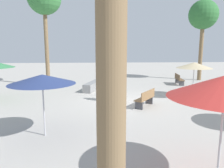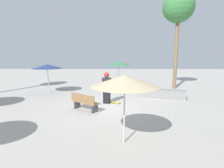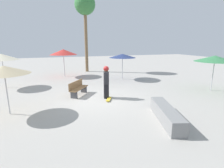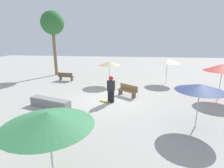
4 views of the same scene
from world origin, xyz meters
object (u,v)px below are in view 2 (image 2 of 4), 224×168
skateboard (114,102)px  concrete_ledge (163,94)px  skater_main (107,87)px  palm_tree_left (178,8)px  shade_umbrella_tan (125,81)px  bench_far (85,102)px  shade_umbrella_navy (47,66)px  shade_umbrella_green (118,63)px

skateboard → concrete_ledge: concrete_ledge is taller
skater_main → concrete_ledge: skater_main is taller
palm_tree_left → skater_main: bearing=132.0°
concrete_ledge → shade_umbrella_tan: shade_umbrella_tan is taller
palm_tree_left → skateboard: bearing=134.2°
bench_far → palm_tree_left: bearing=80.4°
skateboard → bench_far: bench_far is taller
skater_main → shade_umbrella_tan: bearing=-67.0°
shade_umbrella_navy → skateboard: bearing=-119.9°
concrete_ledge → shade_umbrella_navy: shade_umbrella_navy is taller
skateboard → concrete_ledge: size_ratio=0.28×
skateboard → shade_umbrella_tan: bearing=-57.7°
concrete_ledge → shade_umbrella_navy: 8.41m
skateboard → shade_umbrella_green: (6.94, -0.34, 2.02)m
skateboard → shade_umbrella_green: size_ratio=0.32×
shade_umbrella_tan → palm_tree_left: palm_tree_left is taller
shade_umbrella_green → palm_tree_left: size_ratio=0.31×
skater_main → shade_umbrella_green: size_ratio=0.73×
palm_tree_left → concrete_ledge: bearing=152.2°
bench_far → shade_umbrella_navy: shade_umbrella_navy is taller
shade_umbrella_green → bench_far: bearing=167.9°
bench_far → palm_tree_left: 10.98m
skater_main → shade_umbrella_green: bearing=97.2°
shade_umbrella_green → shade_umbrella_navy: 6.67m
shade_umbrella_tan → palm_tree_left: size_ratio=0.27×
palm_tree_left → bench_far: bearing=134.3°
skater_main → shade_umbrella_tan: shade_umbrella_tan is taller
skater_main → shade_umbrella_tan: size_ratio=0.85×
bench_far → shade_umbrella_green: shade_umbrella_green is taller
shade_umbrella_tan → palm_tree_left: (9.65, -4.71, 4.56)m
concrete_ledge → bench_far: size_ratio=1.82×
bench_far → skateboard: bearing=80.8°
concrete_ledge → shade_umbrella_tan: 6.89m
skateboard → palm_tree_left: palm_tree_left is taller
shade_umbrella_green → shade_umbrella_navy: (-4.11, 5.25, -0.10)m
skateboard → palm_tree_left: size_ratio=0.10×
shade_umbrella_navy → skater_main: bearing=-122.2°
shade_umbrella_navy → bench_far: bearing=-140.9°
concrete_ledge → shade_umbrella_tan: (-6.06, 2.82, 1.68)m
concrete_ledge → bench_far: (-2.79, 4.65, 0.15)m
concrete_ledge → shade_umbrella_tan: size_ratio=1.33×
shade_umbrella_green → palm_tree_left: 6.80m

